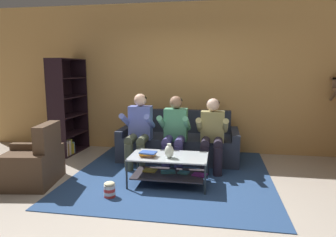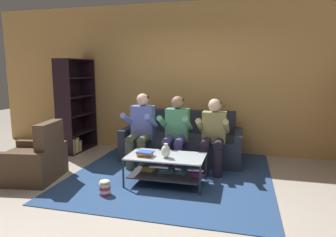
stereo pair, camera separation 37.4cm
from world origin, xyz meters
name	(u,v)px [view 1 (the left image)]	position (x,y,z in m)	size (l,w,h in m)	color
ground	(155,200)	(0.00, 0.00, 0.00)	(16.80, 16.80, 0.00)	#B6AB9D
back_partition	(181,79)	(0.00, 2.46, 1.45)	(8.40, 0.12, 2.90)	tan
couch	(179,143)	(0.06, 1.80, 0.29)	(2.12, 0.88, 0.87)	#2C3344
person_seated_left	(139,127)	(-0.55, 1.28, 0.67)	(0.50, 0.58, 1.23)	#50563F
person_seated_middle	(175,129)	(0.06, 1.28, 0.66)	(0.50, 0.58, 1.20)	navy
person_seated_right	(212,132)	(0.67, 1.28, 0.64)	(0.50, 0.58, 1.17)	#241E2B
coffee_table	(169,165)	(0.09, 0.55, 0.28)	(1.10, 0.61, 0.42)	#B6BFC5
area_rug	(173,172)	(0.07, 1.05, 0.01)	(3.00, 3.21, 0.01)	navy
vase	(169,151)	(0.11, 0.45, 0.52)	(0.13, 0.13, 0.20)	silver
book_stack	(148,154)	(-0.20, 0.45, 0.46)	(0.25, 0.20, 0.07)	#976852
bookshelf	(66,112)	(-2.18, 1.86, 0.80)	(0.40, 0.91, 1.83)	black
armchair	(30,165)	(-1.90, 0.25, 0.28)	(0.92, 0.93, 0.88)	#4F3A29
popcorn_tub	(110,190)	(-0.59, -0.02, 0.11)	(0.15, 0.15, 0.21)	red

